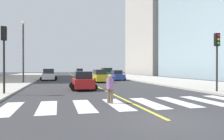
{
  "coord_description": "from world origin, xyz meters",
  "views": [
    {
      "loc": [
        -3.97,
        -7.24,
        1.94
      ],
      "look_at": [
        3.71,
        23.75,
        1.7
      ],
      "focal_mm": 34.78,
      "sensor_mm": 36.0,
      "label": 1
    }
  ],
  "objects_px": {
    "car_silver_nearest": "(79,72)",
    "car_red_fourth": "(83,81)",
    "car_white_second": "(49,75)",
    "traffic_light_far_corner": "(4,46)",
    "car_green_fifth": "(107,74)",
    "traffic_light_near_corner": "(217,50)",
    "pedestrian_crossing": "(110,87)",
    "car_blue_sixth": "(117,76)",
    "car_yellow_third": "(100,76)",
    "street_lamp": "(23,46)"
  },
  "relations": [
    {
      "from": "car_silver_nearest",
      "to": "car_red_fourth",
      "type": "height_order",
      "value": "car_silver_nearest"
    },
    {
      "from": "car_white_second",
      "to": "traffic_light_far_corner",
      "type": "bearing_deg",
      "value": -96.3
    },
    {
      "from": "car_green_fifth",
      "to": "traffic_light_near_corner",
      "type": "bearing_deg",
      "value": 97.09
    },
    {
      "from": "car_silver_nearest",
      "to": "pedestrian_crossing",
      "type": "xyz_separation_m",
      "value": [
        -2.91,
        -48.75,
        -0.0
      ]
    },
    {
      "from": "car_blue_sixth",
      "to": "pedestrian_crossing",
      "type": "height_order",
      "value": "car_blue_sixth"
    },
    {
      "from": "car_silver_nearest",
      "to": "car_blue_sixth",
      "type": "height_order",
      "value": "car_silver_nearest"
    },
    {
      "from": "car_blue_sixth",
      "to": "traffic_light_far_corner",
      "type": "height_order",
      "value": "traffic_light_far_corner"
    },
    {
      "from": "car_white_second",
      "to": "pedestrian_crossing",
      "type": "distance_m",
      "value": 25.12
    },
    {
      "from": "traffic_light_near_corner",
      "to": "pedestrian_crossing",
      "type": "distance_m",
      "value": 9.97
    },
    {
      "from": "traffic_light_far_corner",
      "to": "car_white_second",
      "type": "bearing_deg",
      "value": 83.32
    },
    {
      "from": "car_yellow_third",
      "to": "car_red_fourth",
      "type": "distance_m",
      "value": 10.57
    },
    {
      "from": "car_silver_nearest",
      "to": "traffic_light_near_corner",
      "type": "xyz_separation_m",
      "value": [
        6.34,
        -45.95,
        2.46
      ]
    },
    {
      "from": "car_white_second",
      "to": "street_lamp",
      "type": "distance_m",
      "value": 8.04
    },
    {
      "from": "car_silver_nearest",
      "to": "car_blue_sixth",
      "type": "distance_m",
      "value": 26.79
    },
    {
      "from": "car_red_fourth",
      "to": "car_silver_nearest",
      "type": "bearing_deg",
      "value": 84.92
    },
    {
      "from": "traffic_light_near_corner",
      "to": "pedestrian_crossing",
      "type": "relative_size",
      "value": 2.82
    },
    {
      "from": "car_green_fifth",
      "to": "street_lamp",
      "type": "height_order",
      "value": "street_lamp"
    },
    {
      "from": "car_yellow_third",
      "to": "street_lamp",
      "type": "bearing_deg",
      "value": -4.47
    },
    {
      "from": "car_silver_nearest",
      "to": "car_green_fifth",
      "type": "relative_size",
      "value": 0.94
    },
    {
      "from": "car_white_second",
      "to": "street_lamp",
      "type": "xyz_separation_m",
      "value": [
        -2.92,
        -6.39,
        3.9
      ]
    },
    {
      "from": "traffic_light_near_corner",
      "to": "car_yellow_third",
      "type": "bearing_deg",
      "value": -67.12
    },
    {
      "from": "car_red_fourth",
      "to": "traffic_light_near_corner",
      "type": "relative_size",
      "value": 0.82
    },
    {
      "from": "car_yellow_third",
      "to": "car_white_second",
      "type": "bearing_deg",
      "value": -46.03
    },
    {
      "from": "car_green_fifth",
      "to": "street_lamp",
      "type": "xyz_separation_m",
      "value": [
        -13.46,
        -10.65,
        3.82
      ]
    },
    {
      "from": "traffic_light_near_corner",
      "to": "pedestrian_crossing",
      "type": "height_order",
      "value": "traffic_light_near_corner"
    },
    {
      "from": "street_lamp",
      "to": "car_green_fifth",
      "type": "bearing_deg",
      "value": 38.34
    },
    {
      "from": "traffic_light_far_corner",
      "to": "car_silver_nearest",
      "type": "bearing_deg",
      "value": 77.74
    },
    {
      "from": "street_lamp",
      "to": "pedestrian_crossing",
      "type": "bearing_deg",
      "value": -68.64
    },
    {
      "from": "traffic_light_far_corner",
      "to": "pedestrian_crossing",
      "type": "xyz_separation_m",
      "value": [
        6.54,
        -5.25,
        -2.63
      ]
    },
    {
      "from": "car_silver_nearest",
      "to": "car_white_second",
      "type": "height_order",
      "value": "car_silver_nearest"
    },
    {
      "from": "car_yellow_third",
      "to": "traffic_light_far_corner",
      "type": "bearing_deg",
      "value": 51.22
    },
    {
      "from": "pedestrian_crossing",
      "to": "car_blue_sixth",
      "type": "bearing_deg",
      "value": -61.74
    },
    {
      "from": "car_green_fifth",
      "to": "pedestrian_crossing",
      "type": "xyz_separation_m",
      "value": [
        -6.28,
        -29.01,
        -0.07
      ]
    },
    {
      "from": "car_white_second",
      "to": "traffic_light_near_corner",
      "type": "height_order",
      "value": "traffic_light_near_corner"
    },
    {
      "from": "car_blue_sixth",
      "to": "car_red_fourth",
      "type": "bearing_deg",
      "value": 62.3
    },
    {
      "from": "car_silver_nearest",
      "to": "traffic_light_far_corner",
      "type": "relative_size",
      "value": 0.9
    },
    {
      "from": "car_green_fifth",
      "to": "traffic_light_far_corner",
      "type": "relative_size",
      "value": 0.96
    },
    {
      "from": "car_white_second",
      "to": "car_green_fifth",
      "type": "distance_m",
      "value": 11.37
    },
    {
      "from": "car_red_fourth",
      "to": "street_lamp",
      "type": "xyz_separation_m",
      "value": [
        -6.56,
        10.34,
        4.0
      ]
    },
    {
      "from": "traffic_light_near_corner",
      "to": "pedestrian_crossing",
      "type": "xyz_separation_m",
      "value": [
        -9.25,
        -2.8,
        -2.46
      ]
    },
    {
      "from": "car_green_fifth",
      "to": "car_blue_sixth",
      "type": "xyz_separation_m",
      "value": [
        0.15,
        -6.82,
        -0.18
      ]
    },
    {
      "from": "car_green_fifth",
      "to": "pedestrian_crossing",
      "type": "bearing_deg",
      "value": 78.42
    },
    {
      "from": "car_blue_sixth",
      "to": "street_lamp",
      "type": "bearing_deg",
      "value": 14.52
    },
    {
      "from": "car_green_fifth",
      "to": "pedestrian_crossing",
      "type": "relative_size",
      "value": 2.85
    },
    {
      "from": "car_white_second",
      "to": "street_lamp",
      "type": "height_order",
      "value": "street_lamp"
    },
    {
      "from": "traffic_light_far_corner",
      "to": "street_lamp",
      "type": "bearing_deg",
      "value": 92.79
    },
    {
      "from": "car_white_second",
      "to": "car_green_fifth",
      "type": "relative_size",
      "value": 0.92
    },
    {
      "from": "car_white_second",
      "to": "car_green_fifth",
      "type": "height_order",
      "value": "car_green_fifth"
    },
    {
      "from": "car_blue_sixth",
      "to": "car_green_fifth",
      "type": "bearing_deg",
      "value": -89.9
    },
    {
      "from": "traffic_light_near_corner",
      "to": "car_silver_nearest",
      "type": "bearing_deg",
      "value": -82.14
    }
  ]
}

